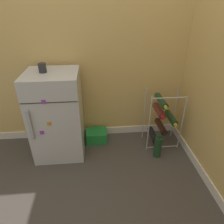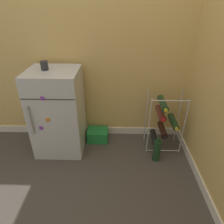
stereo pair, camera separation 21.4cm
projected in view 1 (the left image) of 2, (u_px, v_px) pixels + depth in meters
name	position (u px, v px, depth m)	size (l,w,h in m)	color
ground_plane	(104.00, 169.00, 2.04)	(14.00, 14.00, 0.00)	#423D38
wall_back	(98.00, 31.00, 2.00)	(6.91, 0.07, 2.50)	tan
mini_fridge	(57.00, 115.00, 2.08)	(0.51, 0.49, 0.92)	#B7BABF
wine_rack	(161.00, 118.00, 2.25)	(0.38, 0.30, 0.67)	#B2B2B7
soda_box	(97.00, 136.00, 2.43)	(0.24, 0.20, 0.14)	#1E7F38
fridge_top_cup	(42.00, 68.00, 1.83)	(0.07, 0.07, 0.09)	#28282D
loose_bottle_floor	(158.00, 147.00, 2.16)	(0.08, 0.08, 0.28)	#19381E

